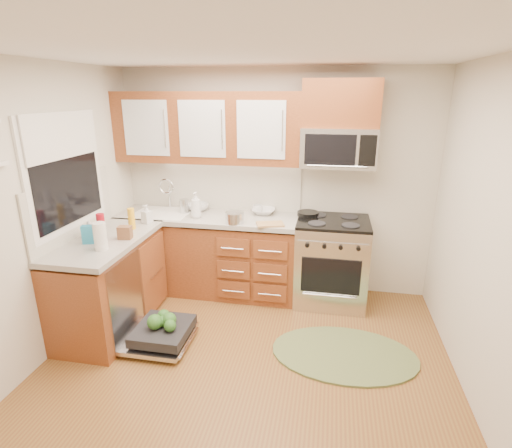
% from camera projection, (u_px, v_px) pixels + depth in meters
% --- Properties ---
extents(floor, '(3.50, 3.50, 0.00)m').
position_uv_depth(floor, '(243.00, 376.00, 3.31)').
color(floor, brown).
rests_on(floor, ground).
extents(ceiling, '(3.50, 3.50, 0.00)m').
position_uv_depth(ceiling, '(239.00, 49.00, 2.52)').
color(ceiling, white).
rests_on(ceiling, ground).
extents(wall_back, '(3.50, 0.04, 2.50)m').
position_uv_depth(wall_back, '(275.00, 184.00, 4.55)').
color(wall_back, beige).
rests_on(wall_back, ground).
extents(wall_front, '(3.50, 0.04, 2.50)m').
position_uv_depth(wall_front, '(121.00, 415.00, 1.28)').
color(wall_front, beige).
rests_on(wall_front, ground).
extents(wall_left, '(0.04, 3.50, 2.50)m').
position_uv_depth(wall_left, '(30.00, 221.00, 3.23)').
color(wall_left, beige).
rests_on(wall_left, ground).
extents(wall_right, '(0.04, 3.50, 2.50)m').
position_uv_depth(wall_right, '(502.00, 251.00, 2.61)').
color(wall_right, beige).
rests_on(wall_right, ground).
extents(base_cabinet_back, '(2.05, 0.60, 0.85)m').
position_uv_depth(base_cabinet_back, '(209.00, 256.00, 4.66)').
color(base_cabinet_back, '#602D15').
rests_on(base_cabinet_back, ground).
extents(base_cabinet_left, '(0.60, 1.25, 0.85)m').
position_uv_depth(base_cabinet_left, '(110.00, 286.00, 3.92)').
color(base_cabinet_left, '#602D15').
rests_on(base_cabinet_left, ground).
extents(countertop_back, '(2.07, 0.64, 0.05)m').
position_uv_depth(countertop_back, '(207.00, 217.00, 4.50)').
color(countertop_back, '#A09A92').
rests_on(countertop_back, base_cabinet_back).
extents(countertop_left, '(0.64, 1.27, 0.05)m').
position_uv_depth(countertop_left, '(105.00, 241.00, 3.77)').
color(countertop_left, '#A09A92').
rests_on(countertop_left, base_cabinet_left).
extents(backsplash_back, '(2.05, 0.02, 0.57)m').
position_uv_depth(backsplash_back, '(213.00, 185.00, 4.68)').
color(backsplash_back, beige).
rests_on(backsplash_back, ground).
extents(backsplash_left, '(0.02, 1.25, 0.57)m').
position_uv_depth(backsplash_left, '(72.00, 208.00, 3.73)').
color(backsplash_left, beige).
rests_on(backsplash_left, ground).
extents(upper_cabinets, '(2.05, 0.35, 0.75)m').
position_uv_depth(upper_cabinets, '(207.00, 128.00, 4.32)').
color(upper_cabinets, '#602D15').
rests_on(upper_cabinets, ground).
extents(cabinet_over_mw, '(0.76, 0.35, 0.47)m').
position_uv_depth(cabinet_over_mw, '(341.00, 103.00, 3.99)').
color(cabinet_over_mw, '#602D15').
rests_on(cabinet_over_mw, ground).
extents(range, '(0.76, 0.64, 0.95)m').
position_uv_depth(range, '(331.00, 262.00, 4.37)').
color(range, silver).
rests_on(range, ground).
extents(microwave, '(0.76, 0.38, 0.40)m').
position_uv_depth(microwave, '(338.00, 147.00, 4.10)').
color(microwave, silver).
rests_on(microwave, ground).
extents(sink, '(0.62, 0.50, 0.26)m').
position_uv_depth(sink, '(163.00, 223.00, 4.60)').
color(sink, white).
rests_on(sink, ground).
extents(dishwasher, '(0.70, 0.60, 0.20)m').
position_uv_depth(dishwasher, '(159.00, 334.00, 3.71)').
color(dishwasher, silver).
rests_on(dishwasher, ground).
extents(window, '(0.03, 1.05, 1.05)m').
position_uv_depth(window, '(65.00, 173.00, 3.60)').
color(window, white).
rests_on(window, ground).
extents(window_blind, '(0.02, 0.96, 0.40)m').
position_uv_depth(window_blind, '(62.00, 135.00, 3.49)').
color(window_blind, white).
rests_on(window_blind, ground).
extents(rug, '(1.40, 1.01, 0.02)m').
position_uv_depth(rug, '(344.00, 354.00, 3.57)').
color(rug, '#5F6A3D').
rests_on(rug, ground).
extents(skillet, '(0.27, 0.27, 0.04)m').
position_uv_depth(skillet, '(308.00, 214.00, 4.38)').
color(skillet, black).
rests_on(skillet, range).
extents(stock_pot, '(0.24, 0.24, 0.12)m').
position_uv_depth(stock_pot, '(235.00, 218.00, 4.20)').
color(stock_pot, silver).
rests_on(stock_pot, countertop_back).
extents(cutting_board, '(0.32, 0.25, 0.02)m').
position_uv_depth(cutting_board, '(270.00, 224.00, 4.15)').
color(cutting_board, '#AE794F').
rests_on(cutting_board, countertop_back).
extents(canister, '(0.11, 0.11, 0.16)m').
position_uv_depth(canister, '(184.00, 206.00, 4.54)').
color(canister, silver).
rests_on(canister, countertop_back).
extents(paper_towel_roll, '(0.12, 0.12, 0.24)m').
position_uv_depth(paper_towel_roll, '(100.00, 236.00, 3.47)').
color(paper_towel_roll, white).
rests_on(paper_towel_roll, countertop_left).
extents(mustard_bottle, '(0.09, 0.09, 0.22)m').
position_uv_depth(mustard_bottle, '(131.00, 219.00, 4.00)').
color(mustard_bottle, yellow).
rests_on(mustard_bottle, countertop_left).
extents(red_bottle, '(0.09, 0.09, 0.27)m').
position_uv_depth(red_bottle, '(101.00, 228.00, 3.64)').
color(red_bottle, '#A20D1B').
rests_on(red_bottle, countertop_left).
extents(wooden_box, '(0.13, 0.10, 0.12)m').
position_uv_depth(wooden_box, '(125.00, 233.00, 3.75)').
color(wooden_box, brown).
rests_on(wooden_box, countertop_left).
extents(blue_carton, '(0.12, 0.09, 0.17)m').
position_uv_depth(blue_carton, '(88.00, 234.00, 3.63)').
color(blue_carton, '#2993C0').
rests_on(blue_carton, countertop_left).
extents(bowl_a, '(0.26, 0.26, 0.06)m').
position_uv_depth(bowl_a, '(264.00, 211.00, 4.52)').
color(bowl_a, '#999999').
rests_on(bowl_a, countertop_back).
extents(bowl_b, '(0.32, 0.32, 0.08)m').
position_uv_depth(bowl_b, '(198.00, 207.00, 4.65)').
color(bowl_b, '#999999').
rests_on(bowl_b, countertop_back).
extents(cup, '(0.13, 0.13, 0.09)m').
position_uv_depth(cup, '(257.00, 209.00, 4.58)').
color(cup, '#999999').
rests_on(cup, countertop_back).
extents(soap_bottle_a, '(0.11, 0.11, 0.29)m').
position_uv_depth(soap_bottle_a, '(196.00, 205.00, 4.35)').
color(soap_bottle_a, '#999999').
rests_on(soap_bottle_a, countertop_back).
extents(soap_bottle_b, '(0.12, 0.12, 0.20)m').
position_uv_depth(soap_bottle_b, '(147.00, 214.00, 4.19)').
color(soap_bottle_b, '#999999').
rests_on(soap_bottle_b, countertop_left).
extents(soap_bottle_c, '(0.15, 0.15, 0.17)m').
position_uv_depth(soap_bottle_c, '(89.00, 229.00, 3.77)').
color(soap_bottle_c, '#999999').
rests_on(soap_bottle_c, countertop_left).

